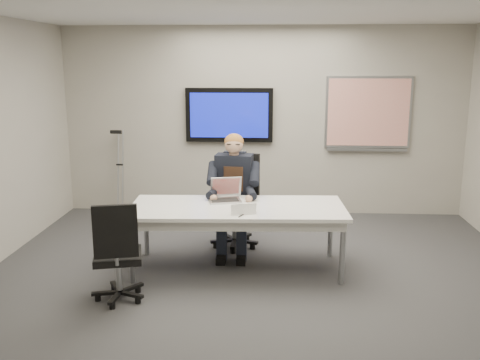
# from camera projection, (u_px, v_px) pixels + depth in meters

# --- Properties ---
(floor) EXTENTS (6.00, 6.00, 0.02)m
(floor) POSITION_uv_depth(u_px,v_px,m) (256.00, 293.00, 5.39)
(floor) COLOR #39393C
(floor) RESTS_ON ground
(ceiling) EXTENTS (6.00, 6.00, 0.02)m
(ceiling) POSITION_uv_depth(u_px,v_px,m) (258.00, 3.00, 4.78)
(ceiling) COLOR silver
(ceiling) RESTS_ON wall_back
(wall_back) EXTENTS (6.00, 0.02, 2.80)m
(wall_back) POSITION_uv_depth(u_px,v_px,m) (263.00, 122.00, 8.00)
(wall_back) COLOR #A49F94
(wall_back) RESTS_ON ground
(wall_front) EXTENTS (6.00, 0.02, 2.80)m
(wall_front) POSITION_uv_depth(u_px,v_px,m) (235.00, 287.00, 2.16)
(wall_front) COLOR #A49F94
(wall_front) RESTS_ON ground
(conference_table) EXTENTS (2.40, 1.09, 0.73)m
(conference_table) POSITION_uv_depth(u_px,v_px,m) (237.00, 213.00, 5.90)
(conference_table) COLOR white
(conference_table) RESTS_ON ground
(tv_display) EXTENTS (1.30, 0.09, 0.80)m
(tv_display) POSITION_uv_depth(u_px,v_px,m) (229.00, 115.00, 7.96)
(tv_display) COLOR black
(tv_display) RESTS_ON wall_back
(whiteboard) EXTENTS (1.25, 0.08, 1.10)m
(whiteboard) POSITION_uv_depth(u_px,v_px,m) (368.00, 114.00, 7.85)
(whiteboard) COLOR #94979C
(whiteboard) RESTS_ON wall_back
(office_chair_far) EXTENTS (0.70, 0.70, 1.16)m
(office_chair_far) POSITION_uv_depth(u_px,v_px,m) (236.00, 218.00, 6.72)
(office_chair_far) COLOR black
(office_chair_far) RESTS_ON ground
(office_chair_near) EXTENTS (0.59, 0.59, 1.02)m
(office_chair_near) POSITION_uv_depth(u_px,v_px,m) (118.00, 270.00, 5.15)
(office_chair_near) COLOR black
(office_chair_near) RESTS_ON ground
(seated_person) EXTENTS (0.47, 0.80, 1.44)m
(seated_person) POSITION_uv_depth(u_px,v_px,m) (233.00, 207.00, 6.41)
(seated_person) COLOR #1C212E
(seated_person) RESTS_ON office_chair_far
(crutch) EXTENTS (0.22, 0.60, 1.37)m
(crutch) POSITION_uv_depth(u_px,v_px,m) (120.00, 171.00, 8.09)
(crutch) COLOR #A3A6AA
(crutch) RESTS_ON ground
(laptop) EXTENTS (0.41, 0.42, 0.25)m
(laptop) POSITION_uv_depth(u_px,v_px,m) (225.00, 194.00, 6.14)
(laptop) COLOR #ADADB0
(laptop) RESTS_ON conference_table
(name_tent) EXTENTS (0.28, 0.14, 0.11)m
(name_tent) POSITION_uv_depth(u_px,v_px,m) (244.00, 209.00, 5.58)
(name_tent) COLOR white
(name_tent) RESTS_ON conference_table
(pen) EXTENTS (0.06, 0.13, 0.01)m
(pen) POSITION_uv_depth(u_px,v_px,m) (242.00, 215.00, 5.51)
(pen) COLOR black
(pen) RESTS_ON conference_table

